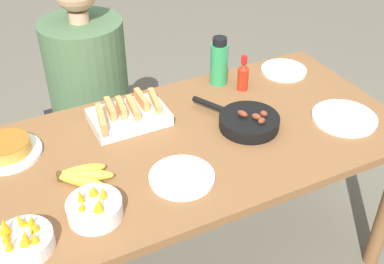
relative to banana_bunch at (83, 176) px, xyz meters
name	(u,v)px	position (x,y,z in m)	size (l,w,h in m)	color
dining_table	(192,159)	(0.44, 0.05, -0.12)	(1.68, 0.84, 0.75)	brown
banana_bunch	(83,176)	(0.00, 0.00, 0.00)	(0.20, 0.16, 0.04)	yellow
melon_tray	(128,115)	(0.27, 0.26, 0.01)	(0.30, 0.21, 0.10)	silver
skillet	(248,121)	(0.68, 0.02, 0.01)	(0.25, 0.37, 0.08)	black
frittata_plate_center	(7,149)	(-0.21, 0.26, 0.01)	(0.25, 0.25, 0.06)	white
empty_plate_near_front	(182,177)	(0.31, -0.15, -0.01)	(0.23, 0.23, 0.02)	white
empty_plate_far_left	(284,70)	(1.07, 0.33, -0.01)	(0.21, 0.21, 0.02)	white
empty_plate_far_right	(344,118)	(1.06, -0.11, -0.01)	(0.26, 0.26, 0.02)	white
fruit_bowl_mango	(23,240)	(-0.24, -0.22, 0.02)	(0.17, 0.17, 0.11)	white
fruit_bowl_citrus	(95,208)	(-0.01, -0.19, 0.02)	(0.18, 0.18, 0.12)	white
water_bottle	(219,62)	(0.74, 0.38, 0.08)	(0.08, 0.08, 0.22)	#2D9351
hot_sauce_bottle	(243,75)	(0.81, 0.28, 0.05)	(0.05, 0.05, 0.16)	#B72814
person_figure	(93,116)	(0.23, 0.72, -0.26)	(0.42, 0.42, 1.26)	black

